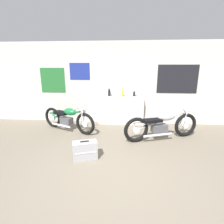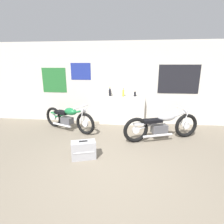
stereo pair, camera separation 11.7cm
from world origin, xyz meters
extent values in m
plane|color=#706656|center=(0.00, 0.00, 0.00)|extent=(24.00, 24.00, 0.00)
cube|color=beige|center=(0.00, 3.26, 1.40)|extent=(10.00, 0.06, 2.80)
cube|color=silver|center=(-0.01, 3.22, 1.48)|extent=(1.40, 0.01, 0.89)
cube|color=beige|center=(-0.01, 3.22, 1.48)|extent=(1.46, 0.01, 0.95)
cube|color=black|center=(1.86, 3.22, 1.57)|extent=(1.33, 0.01, 0.94)
cube|color=navy|center=(-1.46, 3.22, 1.81)|extent=(0.70, 0.01, 0.57)
cube|color=#23662D|center=(-2.45, 3.22, 1.50)|extent=(0.88, 0.01, 0.87)
cube|color=silver|center=(-0.01, 3.08, 0.49)|extent=(1.55, 0.28, 0.99)
cylinder|color=black|center=(-0.43, 3.08, 1.10)|extent=(0.08, 0.08, 0.23)
cone|color=black|center=(-0.43, 3.08, 1.24)|extent=(0.07, 0.07, 0.06)
cylinder|color=gold|center=(-0.43, 3.08, 1.29)|extent=(0.03, 0.03, 0.03)
cylinder|color=gold|center=(0.04, 3.03, 1.10)|extent=(0.07, 0.07, 0.22)
cone|color=gold|center=(0.04, 3.03, 1.23)|extent=(0.06, 0.06, 0.06)
cylinder|color=black|center=(0.04, 3.03, 1.28)|extent=(0.03, 0.03, 0.02)
cylinder|color=black|center=(0.43, 3.11, 1.06)|extent=(0.07, 0.07, 0.15)
cone|color=black|center=(0.43, 3.11, 1.16)|extent=(0.06, 0.06, 0.04)
cylinder|color=gold|center=(0.43, 3.11, 1.18)|extent=(0.03, 0.03, 0.02)
torus|color=black|center=(1.89, 2.08, 0.35)|extent=(0.69, 0.33, 0.69)
cylinder|color=silver|center=(1.89, 2.08, 0.35)|extent=(0.20, 0.13, 0.19)
torus|color=black|center=(0.45, 1.57, 0.35)|extent=(0.69, 0.33, 0.69)
cylinder|color=silver|center=(0.45, 1.57, 0.35)|extent=(0.20, 0.13, 0.19)
cube|color=#4C4C51|center=(1.10, 1.80, 0.33)|extent=(0.48, 0.35, 0.21)
cylinder|color=#B2B2B7|center=(1.10, 1.80, 0.53)|extent=(1.33, 0.52, 0.43)
ellipsoid|color=#B2B2B7|center=(1.29, 1.87, 0.65)|extent=(0.57, 0.40, 0.22)
cube|color=black|center=(0.89, 1.72, 0.57)|extent=(0.57, 0.40, 0.08)
cube|color=#B2B2B7|center=(0.54, 1.60, 0.51)|extent=(0.33, 0.23, 0.04)
cylinder|color=silver|center=(1.80, 2.12, 0.60)|extent=(0.18, 0.09, 0.49)
cylinder|color=silver|center=(1.84, 2.00, 0.60)|extent=(0.18, 0.09, 0.49)
cylinder|color=silver|center=(1.75, 2.03, 0.85)|extent=(0.25, 0.61, 0.03)
sphere|color=silver|center=(1.81, 2.05, 0.75)|extent=(0.13, 0.13, 0.13)
cylinder|color=silver|center=(1.05, 1.63, 0.19)|extent=(0.81, 0.34, 0.06)
torus|color=black|center=(-1.03, 1.97, 0.33)|extent=(0.65, 0.36, 0.67)
cylinder|color=silver|center=(-1.03, 1.97, 0.33)|extent=(0.19, 0.13, 0.19)
torus|color=black|center=(-2.26, 2.53, 0.33)|extent=(0.65, 0.36, 0.67)
cylinder|color=silver|center=(-2.26, 2.53, 0.33)|extent=(0.19, 0.13, 0.19)
cube|color=#4C4C51|center=(-1.71, 2.28, 0.32)|extent=(0.44, 0.36, 0.20)
cylinder|color=#196B38|center=(-1.71, 2.28, 0.52)|extent=(1.15, 0.56, 0.42)
ellipsoid|color=#196B38|center=(-1.55, 2.20, 0.63)|extent=(0.52, 0.41, 0.22)
cube|color=black|center=(-1.89, 2.36, 0.55)|extent=(0.52, 0.41, 0.08)
cube|color=#196B38|center=(-2.19, 2.49, 0.49)|extent=(0.30, 0.24, 0.04)
cylinder|color=silver|center=(-1.07, 2.05, 0.58)|extent=(0.17, 0.10, 0.49)
cylinder|color=silver|center=(-1.12, 1.94, 0.58)|extent=(0.17, 0.10, 0.49)
cylinder|color=silver|center=(-1.15, 2.02, 0.83)|extent=(0.29, 0.60, 0.03)
sphere|color=silver|center=(-1.10, 2.00, 0.73)|extent=(0.13, 0.13, 0.13)
cylinder|color=silver|center=(-1.85, 2.19, 0.18)|extent=(0.70, 0.37, 0.06)
cube|color=#9E9EA3|center=(-0.71, 0.59, 0.20)|extent=(0.59, 0.42, 0.40)
cube|color=silver|center=(-0.67, 0.46, 0.20)|extent=(0.43, 0.15, 0.02)
cube|color=black|center=(-0.71, 0.59, 0.41)|extent=(0.18, 0.08, 0.02)
camera|label=1|loc=(0.19, -2.85, 2.01)|focal=28.00mm
camera|label=2|loc=(0.30, -2.84, 2.01)|focal=28.00mm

